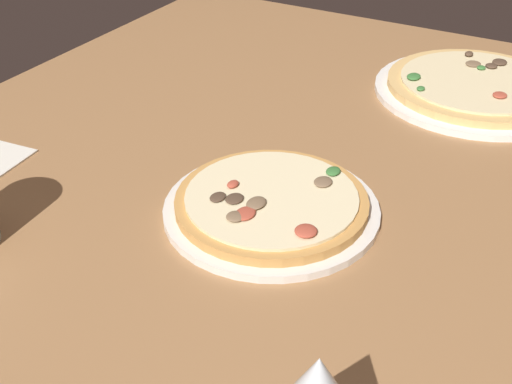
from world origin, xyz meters
The scene contains 3 objects.
dining_table centered at (0.00, 0.00, 2.00)cm, with size 150.00×110.00×4.00cm, color #996B42.
pizza_main centered at (-1.67, 3.36, 5.22)cm, with size 26.34×26.34×3.30cm.
pizza_side centered at (-48.15, 16.67, 5.19)cm, with size 32.88×32.88×3.37cm.
Camera 1 is at (57.58, 34.28, 50.95)cm, focal length 46.94 mm.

